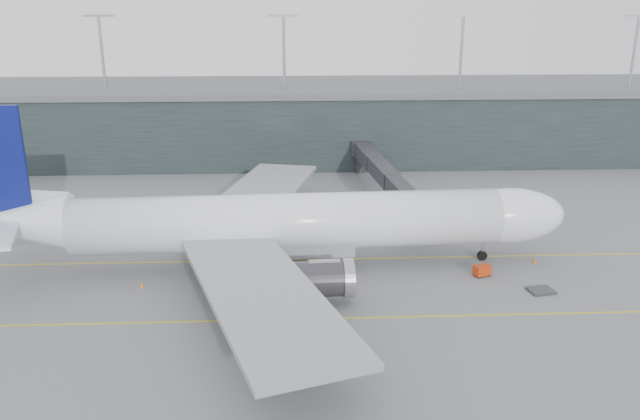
{
  "coord_description": "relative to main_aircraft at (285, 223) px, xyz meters",
  "views": [
    {
      "loc": [
        6.16,
        -77.21,
        29.94
      ],
      "look_at": [
        9.6,
        -4.0,
        6.58
      ],
      "focal_mm": 35.0,
      "sensor_mm": 36.0,
      "label": 1
    }
  ],
  "objects": [
    {
      "name": "ground",
      "position": [
        -5.24,
        6.15,
        -5.67
      ],
      "size": [
        320.0,
        320.0,
        0.0
      ],
      "primitive_type": "plane",
      "color": "slate",
      "rests_on": "ground"
    },
    {
      "name": "main_aircraft",
      "position": [
        0.0,
        0.0,
        0.0
      ],
      "size": [
        71.98,
        67.69,
        20.2
      ],
      "rotation": [
        0.0,
        0.0,
        0.04
      ],
      "color": "white",
      "rests_on": "ground"
    },
    {
      "name": "uld_a",
      "position": [
        -8.77,
        17.14,
        -4.73
      ],
      "size": [
        2.33,
        2.07,
        1.78
      ],
      "rotation": [
        0.0,
        0.0,
        -0.3
      ],
      "color": "#343338",
      "rests_on": "ground"
    },
    {
      "name": "gse_cart",
      "position": [
        23.31,
        -3.93,
        -4.94
      ],
      "size": [
        2.22,
        1.79,
        1.31
      ],
      "rotation": [
        0.0,
        0.0,
        0.34
      ],
      "color": "red",
      "rests_on": "ground"
    },
    {
      "name": "cone_wing_stbd",
      "position": [
        2.8,
        -11.91,
        -5.32
      ],
      "size": [
        0.44,
        0.44,
        0.71
      ],
      "primitive_type": "cone",
      "color": "#FF3E0E",
      "rests_on": "ground"
    },
    {
      "name": "cone_nose",
      "position": [
        31.1,
        -0.22,
        -5.28
      ],
      "size": [
        0.49,
        0.49,
        0.78
      ],
      "primitive_type": "cone",
      "color": "#D65C0B",
      "rests_on": "ground"
    },
    {
      "name": "jet_bridge",
      "position": [
        16.26,
        29.48,
        -0.97
      ],
      "size": [
        6.79,
        43.43,
        6.27
      ],
      "rotation": [
        0.0,
        0.0,
        0.09
      ],
      "color": "#2A2A2F",
      "rests_on": "ground"
    },
    {
      "name": "uld_b",
      "position": [
        -6.96,
        17.94,
        -4.79
      ],
      "size": [
        1.94,
        1.6,
        1.67
      ],
      "rotation": [
        0.0,
        0.0,
        -0.08
      ],
      "color": "#343338",
      "rests_on": "ground"
    },
    {
      "name": "baggage_dolly",
      "position": [
        28.64,
        -8.59,
        -5.51
      ],
      "size": [
        3.02,
        2.57,
        0.27
      ],
      "primitive_type": "cube",
      "rotation": [
        0.0,
        0.0,
        0.17
      ],
      "color": "#323236",
      "rests_on": "ground"
    },
    {
      "name": "taxiline_lead_main",
      "position": [
        -0.24,
        26.15,
        -5.66
      ],
      "size": [
        0.25,
        60.0,
        0.02
      ],
      "primitive_type": "cube",
      "color": "gold",
      "rests_on": "ground"
    },
    {
      "name": "taxiline_b",
      "position": [
        -5.24,
        -13.85,
        -5.66
      ],
      "size": [
        160.0,
        0.25,
        0.02
      ],
      "primitive_type": "cube",
      "color": "gold",
      "rests_on": "ground"
    },
    {
      "name": "uld_c",
      "position": [
        -4.23,
        15.77,
        -4.69
      ],
      "size": [
        2.47,
        2.21,
        1.87
      ],
      "rotation": [
        0.0,
        0.0,
        -0.33
      ],
      "color": "#343338",
      "rests_on": "ground"
    },
    {
      "name": "terminal",
      "position": [
        -5.24,
        64.15,
        1.95
      ],
      "size": [
        240.0,
        36.0,
        29.0
      ],
      "color": "#1E2929",
      "rests_on": "ground"
    },
    {
      "name": "taxiline_a",
      "position": [
        -5.24,
        2.15,
        -5.66
      ],
      "size": [
        160.0,
        0.25,
        0.02
      ],
      "primitive_type": "cube",
      "color": "gold",
      "rests_on": "ground"
    },
    {
      "name": "cone_wing_port",
      "position": [
        1.73,
        17.66,
        -5.29
      ],
      "size": [
        0.47,
        0.47,
        0.75
      ],
      "primitive_type": "cone",
      "color": "orange",
      "rests_on": "ground"
    },
    {
      "name": "cone_tail",
      "position": [
        -16.27,
        -5.35,
        -5.31
      ],
      "size": [
        0.45,
        0.45,
        0.72
      ],
      "primitive_type": "cone",
      "color": "orange",
      "rests_on": "ground"
    }
  ]
}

